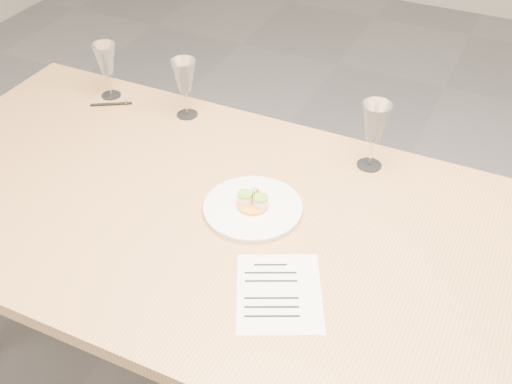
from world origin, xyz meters
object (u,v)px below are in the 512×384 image
at_px(dining_table, 296,257).
at_px(ballpoint_pen, 111,104).
at_px(dinner_plate, 253,207).
at_px(recipe_sheet, 279,292).
at_px(wine_glass_2, 375,124).
at_px(wine_glass_0, 106,60).
at_px(wine_glass_1, 184,78).

bearing_deg(dining_table, ballpoint_pen, 157.43).
relative_size(dinner_plate, ballpoint_pen, 2.16).
bearing_deg(recipe_sheet, wine_glass_2, 60.57).
bearing_deg(dinner_plate, wine_glass_0, 154.16).
bearing_deg(wine_glass_2, wine_glass_1, 178.80).
bearing_deg(wine_glass_0, recipe_sheet, -33.28).
height_order(dinner_plate, recipe_sheet, dinner_plate).
bearing_deg(recipe_sheet, wine_glass_1, 109.45).
relative_size(dinner_plate, recipe_sheet, 0.85).
distance_m(dining_table, dinner_plate, 0.18).
bearing_deg(wine_glass_1, wine_glass_0, -179.28).
height_order(wine_glass_0, wine_glass_2, wine_glass_2).
bearing_deg(wine_glass_2, wine_glass_0, 179.42).
xyz_separation_m(ballpoint_pen, wine_glass_2, (0.89, 0.04, 0.14)).
bearing_deg(recipe_sheet, dinner_plate, 101.51).
height_order(dining_table, ballpoint_pen, ballpoint_pen).
bearing_deg(wine_glass_2, recipe_sheet, -93.81).
bearing_deg(wine_glass_0, wine_glass_1, 0.72).
relative_size(wine_glass_1, wine_glass_2, 0.94).
bearing_deg(recipe_sheet, dining_table, 73.76).
bearing_deg(wine_glass_0, dining_table, -24.61).
distance_m(dining_table, wine_glass_2, 0.44).
bearing_deg(dinner_plate, dining_table, -18.53).
distance_m(dinner_plate, wine_glass_0, 0.79).
height_order(recipe_sheet, ballpoint_pen, ballpoint_pen).
distance_m(dinner_plate, wine_glass_2, 0.42).
bearing_deg(dinner_plate, wine_glass_1, 139.57).
distance_m(wine_glass_0, wine_glass_1, 0.30).
height_order(wine_glass_0, wine_glass_1, wine_glass_1).
bearing_deg(ballpoint_pen, wine_glass_1, -19.19).
distance_m(dinner_plate, recipe_sheet, 0.30).
bearing_deg(dinner_plate, wine_glass_2, 56.37).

